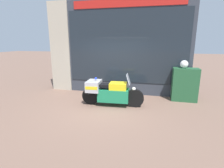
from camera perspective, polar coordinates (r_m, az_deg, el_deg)
The scene contains 6 objects.
ground_plane at distance 6.36m, azimuth -2.33°, elevation -7.59°, with size 60.00×60.00×0.00m, color #7A5B4C.
shop_building at distance 7.97m, azimuth -1.55°, elevation 11.73°, with size 6.29×0.55×4.04m.
window_display at distance 8.03m, azimuth 4.37°, elevation 0.63°, with size 4.88×0.30×2.09m.
paramedic_motorcycle at distance 6.39m, azimuth -1.03°, elevation -2.48°, with size 2.29×0.72×1.20m.
utility_cabinet at distance 7.45m, azimuth 22.66°, elevation -0.19°, with size 0.96×0.49×1.31m, color #235633.
white_helmet at distance 7.30m, azimuth 22.50°, elevation 6.00°, with size 0.30×0.30×0.30m, color white.
Camera 1 is at (1.63, -5.69, 2.33)m, focal length 28.00 mm.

